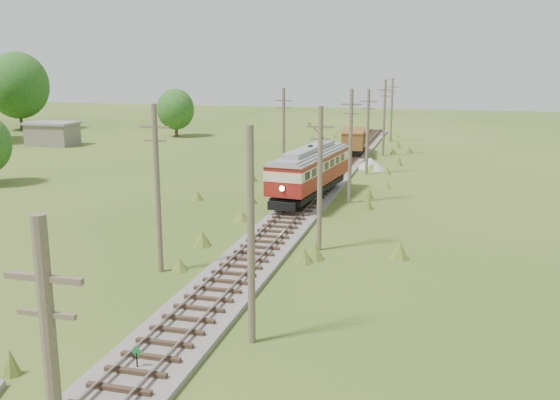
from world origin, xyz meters
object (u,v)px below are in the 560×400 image
(gondola, at_px, (353,140))
(gravel_pile, at_px, (371,164))
(switch_marker, at_px, (137,357))
(streetcar, at_px, (310,168))

(gondola, height_order, gravel_pile, gondola)
(switch_marker, xyz_separation_m, streetcar, (0.20, 29.49, 2.06))
(streetcar, height_order, gravel_pile, streetcar)
(switch_marker, distance_m, gondola, 54.28)
(streetcar, bearing_deg, gravel_pile, 86.16)
(gondola, relative_size, gravel_pile, 2.35)
(streetcar, bearing_deg, switch_marker, -83.68)
(switch_marker, height_order, gravel_pile, gravel_pile)
(streetcar, distance_m, gondola, 24.79)
(gravel_pile, bearing_deg, switch_marker, -94.07)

